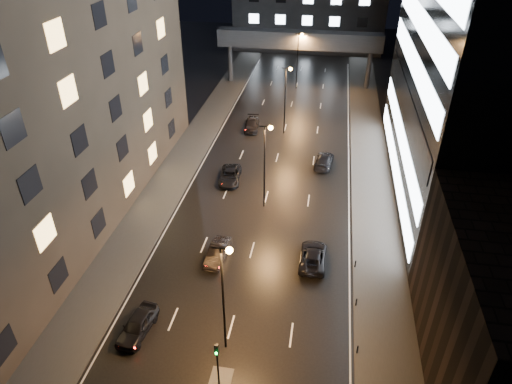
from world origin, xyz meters
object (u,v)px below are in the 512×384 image
at_px(car_toward_a, 313,256).
at_px(car_toward_b, 324,160).
at_px(car_away_a, 137,325).
at_px(car_away_c, 230,176).
at_px(car_away_b, 218,252).
at_px(car_away_d, 252,125).

bearing_deg(car_toward_a, car_toward_b, -90.04).
height_order(car_toward_a, car_toward_b, car_toward_b).
bearing_deg(car_away_a, car_away_c, 91.69).
relative_size(car_away_a, car_toward_a, 0.89).
height_order(car_away_b, car_toward_a, car_away_b).
height_order(car_away_c, car_toward_a, car_toward_a).
bearing_deg(car_away_d, car_away_c, -94.88).
xyz_separation_m(car_away_b, car_toward_a, (9.25, 0.96, -0.01)).
relative_size(car_away_b, car_toward_a, 0.86).
height_order(car_away_b, car_away_d, car_away_b).
bearing_deg(car_away_b, car_away_d, 97.81).
distance_m(car_away_b, car_away_d, 30.51).
bearing_deg(car_away_d, car_toward_b, -45.41).
height_order(car_away_d, car_toward_b, car_toward_b).
xyz_separation_m(car_away_d, car_toward_a, (11.21, -29.49, -0.01)).
distance_m(car_away_b, car_away_c, 14.85).
bearing_deg(car_toward_b, car_away_c, 33.66).
height_order(car_away_a, car_away_c, car_away_a).
xyz_separation_m(car_away_a, car_away_d, (2.29, 40.41, -0.06)).
height_order(car_away_a, car_toward_b, car_away_a).
bearing_deg(car_toward_a, car_away_d, -68.52).
xyz_separation_m(car_away_b, car_toward_b, (9.50, 20.65, 0.02)).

